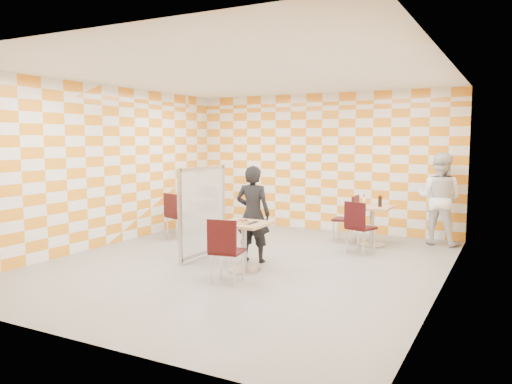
% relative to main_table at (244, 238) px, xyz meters
% --- Properties ---
extents(room_shell, '(7.00, 7.00, 7.00)m').
position_rel_main_table_xyz_m(room_shell, '(-0.22, 0.96, 0.99)').
color(room_shell, gray).
rests_on(room_shell, ground).
extents(main_table, '(0.70, 0.70, 0.75)m').
position_rel_main_table_xyz_m(main_table, '(0.00, 0.00, 0.00)').
color(main_table, tan).
rests_on(main_table, ground).
extents(second_table, '(0.70, 0.70, 0.75)m').
position_rel_main_table_xyz_m(second_table, '(1.24, 2.73, 0.00)').
color(second_table, tan).
rests_on(second_table, ground).
extents(empty_table, '(0.70, 0.70, 0.75)m').
position_rel_main_table_xyz_m(empty_table, '(-2.45, 2.16, 0.00)').
color(empty_table, tan).
rests_on(empty_table, ground).
extents(chair_main_front, '(0.48, 0.49, 0.92)m').
position_rel_main_table_xyz_m(chair_main_front, '(0.12, -0.76, 0.04)').
color(chair_main_front, black).
rests_on(chair_main_front, ground).
extents(chair_second_front, '(0.53, 0.54, 0.92)m').
position_rel_main_table_xyz_m(chair_second_front, '(1.20, 1.93, 0.04)').
color(chair_second_front, black).
rests_on(chair_second_front, ground).
extents(chair_second_side, '(0.44, 0.43, 0.92)m').
position_rel_main_table_xyz_m(chair_second_side, '(0.79, 2.79, 0.04)').
color(chair_second_side, black).
rests_on(chair_second_side, ground).
extents(chair_empty_near, '(0.54, 0.54, 0.92)m').
position_rel_main_table_xyz_m(chair_empty_near, '(-2.44, 1.53, 0.04)').
color(chair_empty_near, black).
rests_on(chair_empty_near, ground).
extents(chair_empty_far, '(0.53, 0.54, 0.92)m').
position_rel_main_table_xyz_m(chair_empty_far, '(-2.55, 2.91, 0.04)').
color(chair_empty_far, black).
rests_on(chair_empty_far, ground).
extents(partition, '(0.08, 1.38, 1.55)m').
position_rel_main_table_xyz_m(partition, '(-1.06, 0.48, 0.28)').
color(partition, white).
rests_on(partition, ground).
extents(man_dark, '(0.62, 0.45, 1.58)m').
position_rel_main_table_xyz_m(man_dark, '(-0.16, 0.60, 0.28)').
color(man_dark, black).
rests_on(man_dark, ground).
extents(man_white, '(0.95, 0.80, 1.75)m').
position_rel_main_table_xyz_m(man_white, '(2.33, 3.47, 0.37)').
color(man_white, white).
rests_on(man_white, ground).
extents(pizza_on_foil, '(0.40, 0.40, 0.04)m').
position_rel_main_table_xyz_m(pizza_on_foil, '(-0.00, -0.02, 0.26)').
color(pizza_on_foil, silver).
rests_on(pizza_on_foil, main_table).
extents(sport_bottle, '(0.06, 0.06, 0.20)m').
position_rel_main_table_xyz_m(sport_bottle, '(1.03, 2.87, 0.33)').
color(sport_bottle, white).
rests_on(sport_bottle, second_table).
extents(soda_bottle, '(0.07, 0.07, 0.23)m').
position_rel_main_table_xyz_m(soda_bottle, '(1.38, 2.73, 0.34)').
color(soda_bottle, black).
rests_on(soda_bottle, second_table).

